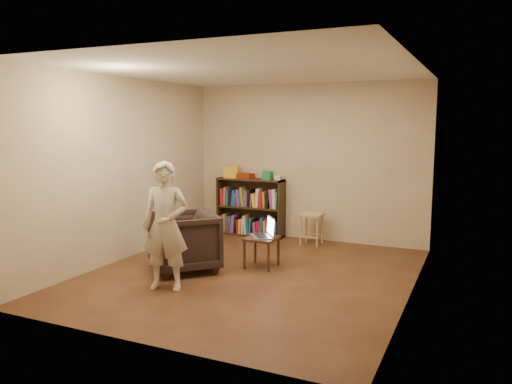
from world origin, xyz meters
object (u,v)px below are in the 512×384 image
at_px(side_table, 262,242).
at_px(laptop, 265,232).
at_px(stool, 312,219).
at_px(person, 165,226).
at_px(armchair, 184,242).
at_px(bookshelf, 251,210).

distance_m(side_table, laptop, 0.14).
bearing_deg(stool, side_table, -97.70).
relative_size(side_table, laptop, 0.91).
bearing_deg(stool, person, -107.18).
height_order(armchair, laptop, armchair).
bearing_deg(bookshelf, side_table, -60.52).
bearing_deg(bookshelf, stool, -8.77).
xyz_separation_m(stool, person, (-0.87, -2.82, 0.35)).
distance_m(armchair, person, 0.84).
distance_m(stool, person, 2.97).
distance_m(stool, side_table, 1.55).
bearing_deg(side_table, stool, 82.30).
bearing_deg(laptop, side_table, -74.34).
height_order(laptop, person, person).
bearing_deg(armchair, side_table, 76.71).
relative_size(bookshelf, side_table, 2.89).
distance_m(side_table, person, 1.51).
height_order(stool, armchair, armchair).
xyz_separation_m(stool, side_table, (-0.21, -1.53, -0.06)).
bearing_deg(side_table, bookshelf, 119.48).
distance_m(stool, armchair, 2.36).
relative_size(bookshelf, stool, 2.37).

